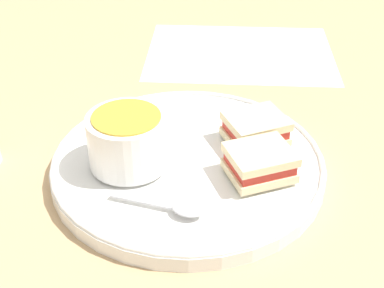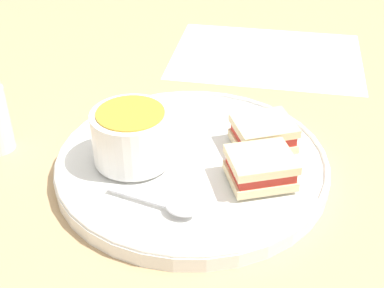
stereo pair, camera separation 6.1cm
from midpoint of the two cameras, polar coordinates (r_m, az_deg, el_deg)
ground_plane at (r=0.64m, az=-2.76°, el=-2.97°), size 2.40×2.40×0.00m
plate at (r=0.63m, az=-2.79°, el=-2.14°), size 0.32×0.32×0.02m
soup_bowl at (r=0.60m, az=-9.31°, el=0.37°), size 0.09×0.09×0.06m
spoon at (r=0.55m, az=-3.74°, el=-6.93°), size 0.05×0.10×0.01m
sandwich_half_near at (r=0.59m, az=4.75°, el=-2.08°), size 0.08×0.08×0.03m
sandwich_half_far at (r=0.64m, az=4.52°, el=1.55°), size 0.08×0.09×0.03m
menu_sheet at (r=0.92m, az=3.51°, el=9.65°), size 0.25×0.33×0.00m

